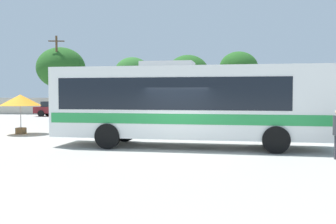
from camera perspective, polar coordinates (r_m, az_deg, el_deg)
ground_plane at (r=24.68m, az=3.21°, el=-2.50°), size 300.00×300.00×0.00m
perimeter_wall at (r=40.09m, az=4.38°, el=0.82°), size 80.00×0.30×1.84m
coach_bus_white_green at (r=16.08m, az=2.51°, el=1.59°), size 11.59×3.39×3.61m
vendor_umbrella_near_gate_orange at (r=22.72m, az=-21.34°, el=1.59°), size 2.24×2.24×2.22m
parked_car_leftmost_maroon at (r=39.97m, az=-16.40°, el=0.53°), size 4.44×2.17×1.50m
parked_car_second_dark_blue at (r=38.29m, az=-8.61°, el=0.52°), size 4.70×2.24×1.51m
utility_pole_near at (r=45.34m, az=-16.39°, el=5.62°), size 1.80×0.41×8.88m
roadside_tree_left at (r=47.31m, az=-15.81°, el=6.40°), size 5.75×5.75×7.82m
roadside_tree_midleft at (r=47.30m, az=-5.38°, el=5.95°), size 4.39×4.39×6.80m
roadside_tree_midright at (r=43.19m, az=3.03°, el=5.89°), size 4.76×4.76×6.67m
roadside_tree_right at (r=47.22m, az=10.58°, el=6.53°), size 4.68×4.68×7.42m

